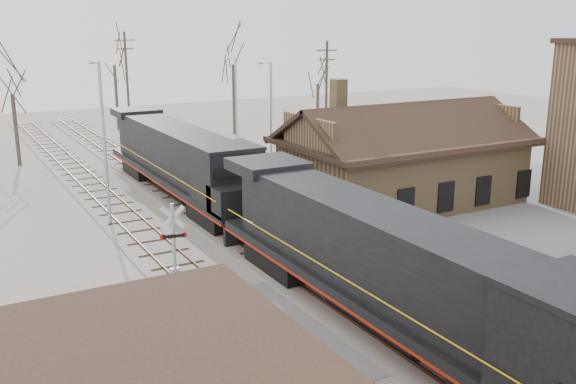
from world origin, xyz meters
name	(u,v)px	position (x,y,z in m)	size (l,w,h in m)	color
ground	(355,312)	(0.00, 0.00, 0.00)	(140.00, 140.00, 0.00)	#A09B90
road	(355,312)	(0.00, 0.00, 0.01)	(60.00, 9.00, 0.03)	slate
parking_lot	(570,221)	(18.00, 4.00, 0.02)	(22.00, 26.00, 0.03)	slate
track_main	(210,216)	(0.00, 15.00, 0.07)	(3.40, 90.00, 0.24)	#A09B90
track_siding	(136,227)	(-4.50, 15.00, 0.07)	(3.40, 90.00, 0.24)	#A09B90
depot	(403,166)	(11.99, 12.00, 2.41)	(15.20, 9.31, 7.90)	olive
locomotive_lead	(396,273)	(0.00, -2.41, 2.53)	(3.24, 21.70, 4.82)	black
locomotive_trailing	(182,161)	(0.00, 19.56, 2.53)	(3.24, 21.70, 4.56)	black
crossbuck_near	(495,300)	(2.74, -4.57, 1.75)	(1.05, 0.31, 3.68)	#A5A8AD
crossbuck_far	(174,252)	(-5.56, 5.30, 1.87)	(1.12, 0.34, 3.96)	#A5A8AD
streetlight_a	(103,136)	(-5.60, 16.38, 5.14)	(0.25, 2.04, 9.20)	#A5A8AD
streetlight_b	(270,113)	(7.95, 22.42, 4.78)	(0.25, 2.04, 8.50)	#A5A8AD
streetlight_c	(235,99)	(10.08, 33.16, 4.67)	(0.25, 2.04, 8.27)	#A5A8AD
utility_pole_b	(127,85)	(3.01, 42.48, 5.45)	(2.00, 0.24, 10.45)	#382D23
utility_pole_c	(326,95)	(16.95, 28.89, 5.08)	(2.00, 0.24, 9.71)	#382D23
tree_b	(11,82)	(-7.98, 35.90, 6.68)	(3.83, 3.83, 9.39)	#382D23
tree_c	(114,54)	(3.84, 50.18, 8.04)	(4.61, 4.61, 11.29)	#382D23
tree_d	(233,53)	(13.72, 41.53, 8.29)	(4.75, 4.75, 11.64)	#382D23
tree_e	(318,75)	(20.66, 36.31, 6.13)	(3.52, 3.52, 8.63)	#382D23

